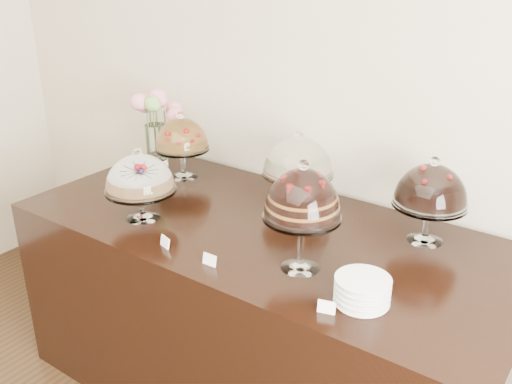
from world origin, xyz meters
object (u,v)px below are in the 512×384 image
Objects in this scene: cake_stand_cheesecake at (298,160)px; flower_vase at (156,119)px; display_counter at (262,313)px; cake_stand_dark_choco at (431,189)px; cake_stand_sugar_sponge at (140,177)px; cake_stand_choco_layer at (303,198)px; plate_stack at (362,291)px; cake_stand_fruit_tart at (182,137)px.

cake_stand_cheesecake is 0.91m from flower_vase.
cake_stand_dark_choco reaches higher than display_counter.
cake_stand_dark_choco reaches higher than cake_stand_sugar_sponge.
cake_stand_choco_layer is 0.58m from cake_stand_cheesecake.
plate_stack is at bearing -20.74° from flower_vase.
cake_stand_sugar_sponge is (-0.48, -0.24, 0.65)m from display_counter.
flower_vase reaches higher than cake_stand_fruit_tart.
cake_stand_fruit_tart is 0.25m from flower_vase.
cake_stand_cheesecake is at bearing 47.67° from cake_stand_sugar_sponge.
cake_stand_dark_choco reaches higher than plate_stack.
flower_vase is 1.64m from plate_stack.
cake_stand_dark_choco is 1.98× the size of plate_stack.
cake_stand_cheesecake is at bearing 4.14° from cake_stand_fruit_tart.
cake_stand_choco_layer reaches higher than cake_stand_cheesecake.
cake_stand_cheesecake is 0.85m from plate_stack.
cake_stand_cheesecake is 0.98× the size of cake_stand_dark_choco.
cake_stand_choco_layer reaches higher than flower_vase.
display_counter is 6.02× the size of cake_stand_dark_choco.
cake_stand_dark_choco is 1.29m from cake_stand_fruit_tart.
flower_vase is at bearing 179.62° from cake_stand_dark_choco.
display_counter is 6.24× the size of cake_stand_fruit_tart.
cake_stand_cheesecake is 0.85× the size of flower_vase.
plate_stack is (0.60, -0.28, 0.50)m from display_counter.
display_counter is at bearing 155.33° from plate_stack.
plate_stack is at bearing -24.67° from display_counter.
display_counter is 0.96m from cake_stand_dark_choco.
cake_stand_dark_choco is at bearing 25.05° from display_counter.
cake_stand_dark_choco is at bearing 2.19° from cake_stand_fruit_tart.
cake_stand_choco_layer is (0.31, -0.20, 0.73)m from display_counter.
display_counter is at bearing 147.52° from cake_stand_choco_layer.
flower_vase is (-0.43, 0.54, 0.06)m from cake_stand_sugar_sponge.
cake_stand_choco_layer reaches higher than cake_stand_fruit_tart.
flower_vase reaches higher than cake_stand_sugar_sponge.
cake_stand_dark_choco is 1.04× the size of cake_stand_fruit_tart.
cake_stand_sugar_sponge is 0.71m from cake_stand_cheesecake.
cake_stand_fruit_tart is 1.91× the size of plate_stack.
plate_stack is at bearing -42.79° from cake_stand_cheesecake.
cake_stand_sugar_sponge is at bearing -154.37° from cake_stand_dark_choco.
display_counter is 6.17× the size of cake_stand_cheesecake.
cake_stand_sugar_sponge is 0.80m from cake_stand_choco_layer.
cake_stand_choco_layer is 1.03× the size of flower_vase.
cake_stand_sugar_sponge is 1.10m from plate_stack.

